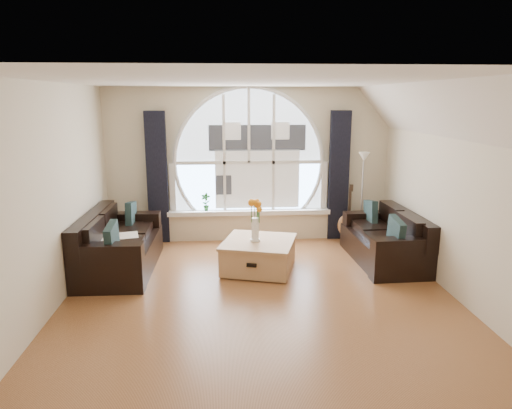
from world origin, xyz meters
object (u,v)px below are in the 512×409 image
at_px(vase_flowers, 255,215).
at_px(guitar, 348,213).
at_px(coffee_chest, 259,254).
at_px(potted_plant, 206,202).
at_px(sofa_right, 384,237).
at_px(floor_lamp, 362,197).
at_px(sofa_left, 120,244).

xyz_separation_m(vase_flowers, guitar, (1.74, 1.28, -0.31)).
relative_size(coffee_chest, potted_plant, 3.19).
height_order(sofa_right, floor_lamp, floor_lamp).
bearing_deg(coffee_chest, sofa_right, 22.60).
distance_m(vase_flowers, guitar, 2.18).
xyz_separation_m(sofa_left, potted_plant, (1.22, 1.38, 0.31)).
distance_m(coffee_chest, vase_flowers, 0.60).
bearing_deg(sofa_left, vase_flowers, -4.13).
height_order(sofa_right, coffee_chest, sofa_right).
bearing_deg(potted_plant, sofa_right, -24.89).
xyz_separation_m(vase_flowers, potted_plant, (-0.78, 1.55, -0.14)).
height_order(sofa_left, coffee_chest, sofa_left).
height_order(coffee_chest, guitar, guitar).
height_order(vase_flowers, guitar, vase_flowers).
xyz_separation_m(sofa_right, potted_plant, (-2.81, 1.31, 0.31)).
distance_m(sofa_left, vase_flowers, 2.05).
bearing_deg(sofa_left, coffee_chest, -3.76).
relative_size(sofa_left, guitar, 1.82).
bearing_deg(sofa_right, floor_lamp, 91.46).
bearing_deg(coffee_chest, guitar, 52.91).
bearing_deg(vase_flowers, coffee_chest, 9.51).
height_order(sofa_left, floor_lamp, floor_lamp).
bearing_deg(guitar, sofa_right, -58.35).
bearing_deg(sofa_left, potted_plant, 49.21).
bearing_deg(vase_flowers, potted_plant, 116.55).
xyz_separation_m(sofa_left, sofa_right, (4.04, 0.08, 0.00)).
bearing_deg(coffee_chest, vase_flowers, -154.71).
relative_size(coffee_chest, floor_lamp, 0.63).
bearing_deg(potted_plant, coffee_chest, -61.74).
bearing_deg(floor_lamp, sofa_left, -163.99).
bearing_deg(guitar, potted_plant, -170.55).
distance_m(sofa_left, floor_lamp, 4.15).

